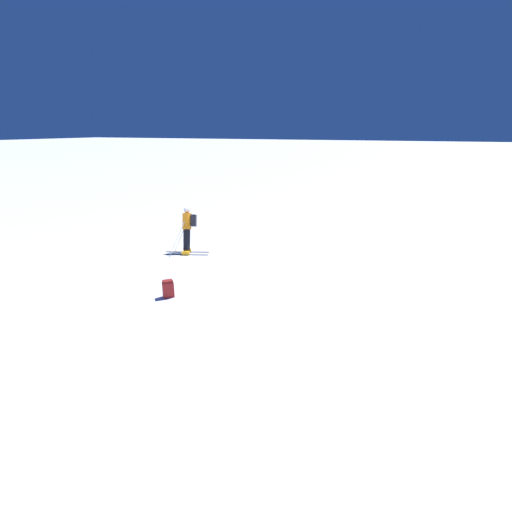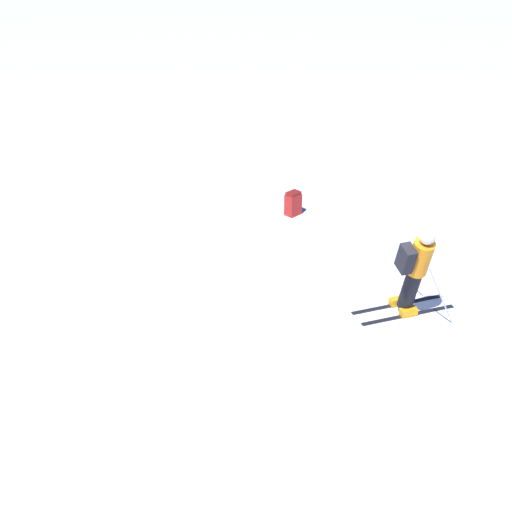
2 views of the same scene
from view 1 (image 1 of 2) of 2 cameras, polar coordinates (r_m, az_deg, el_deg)
ground_plane at (r=15.28m, az=-10.17°, el=0.20°), size 300.00×300.00×0.00m
skier at (r=15.42m, az=-9.75°, el=4.11°), size 1.47×1.72×1.76m
spare_backpack at (r=11.51m, az=-12.44°, el=-4.59°), size 0.37×0.37×0.50m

